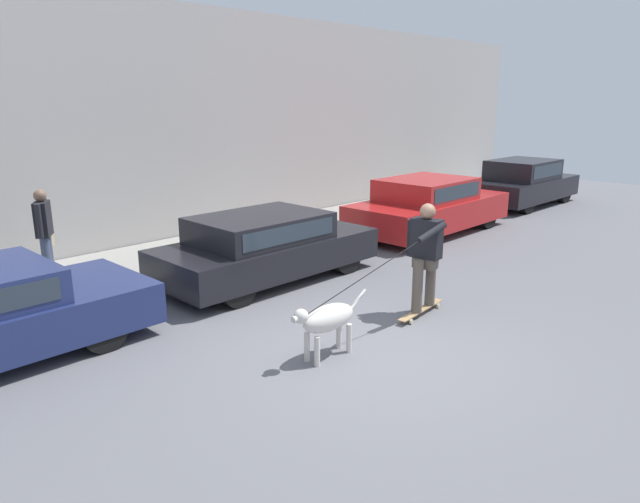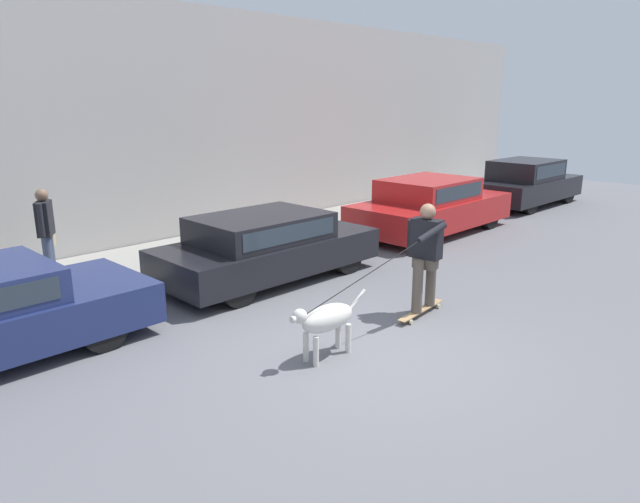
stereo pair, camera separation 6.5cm
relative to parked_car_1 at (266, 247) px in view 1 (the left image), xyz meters
The scene contains 10 objects.
ground_plane 3.43m from the parked_car_1, 106.72° to the right, with size 36.00×36.00×0.00m, color slate.
back_wall 4.28m from the parked_car_1, 104.75° to the left, with size 32.00×0.30×5.03m.
sidewalk_curb 2.55m from the parked_car_1, 112.91° to the left, with size 30.00×2.44×0.11m.
parked_car_1 is the anchor object (origin of this frame).
parked_car_2 5.06m from the parked_car_1, ahead, with size 4.38×1.83×1.30m.
parked_car_3 10.11m from the parked_car_1, ahead, with size 4.04×1.75×1.35m.
dog 3.30m from the parked_car_1, 117.96° to the right, with size 1.26×0.35×0.74m.
skateboarder 2.99m from the parked_car_1, 80.38° to the right, with size 3.00×0.62×1.65m.
pedestrian_with_bag 3.64m from the parked_car_1, 140.59° to the left, with size 0.45×0.61×1.56m.
fire_hydrant 7.68m from the parked_car_1, ahead, with size 0.18×0.18×0.70m.
Camera 1 is at (-5.29, -4.08, 3.08)m, focal length 32.00 mm.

